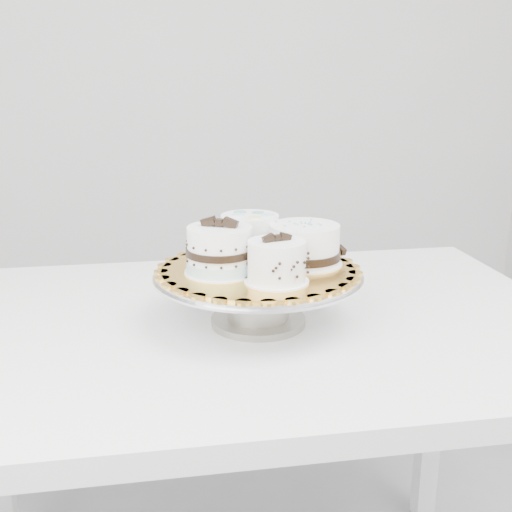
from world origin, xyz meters
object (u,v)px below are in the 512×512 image
object	(u,v)px
table	(247,360)
cake_dots	(250,235)
cake_board	(258,269)
cake_stand	(258,288)
cake_ribbon	(305,246)
cake_swirl	(277,263)
cake_banded	(220,252)

from	to	relation	value
table	cake_dots	world-z (taller)	cake_dots
cake_board	cake_stand	bearing A→B (deg)	-90.00
cake_ribbon	cake_dots	bearing A→B (deg)	124.59
cake_board	cake_dots	xyz separation A→B (m)	(0.01, 0.08, 0.04)
cake_swirl	cake_dots	distance (m)	0.16
cake_stand	cake_banded	distance (m)	0.10
table	cake_ribbon	size ratio (longest dim) A/B	8.78
cake_stand	cake_dots	distance (m)	0.11
cake_swirl	cake_stand	bearing A→B (deg)	86.47
cake_stand	cake_ribbon	world-z (taller)	cake_ribbon
table	cake_banded	world-z (taller)	cake_banded
cake_stand	cake_banded	xyz separation A→B (m)	(-0.07, -0.00, 0.07)
cake_banded	cake_ribbon	xyz separation A→B (m)	(0.15, 0.01, -0.00)
cake_board	cake_dots	world-z (taller)	cake_dots
cake_banded	cake_dots	size ratio (longest dim) A/B	1.19
table	cake_stand	bearing A→B (deg)	-60.20
cake_stand	cake_swirl	world-z (taller)	cake_swirl
cake_banded	cake_swirl	bearing A→B (deg)	-10.82
table	cake_swirl	xyz separation A→B (m)	(0.02, -0.11, 0.21)
cake_ribbon	cake_swirl	bearing A→B (deg)	-146.20
cake_ribbon	cake_board	bearing A→B (deg)	170.08
cake_stand	cake_board	world-z (taller)	cake_board
cake_swirl	cake_banded	world-z (taller)	cake_banded
table	cake_dots	bearing A→B (deg)	73.93
cake_dots	cake_ribbon	size ratio (longest dim) A/B	0.87
table	cake_ribbon	world-z (taller)	cake_ribbon
table	cake_stand	world-z (taller)	cake_stand
table	cake_dots	xyz separation A→B (m)	(0.02, 0.05, 0.22)
cake_banded	cake_ribbon	distance (m)	0.15
cake_stand	cake_ribbon	size ratio (longest dim) A/B	2.46
cake_board	cake_banded	distance (m)	0.08
cake_banded	cake_dots	distance (m)	0.11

